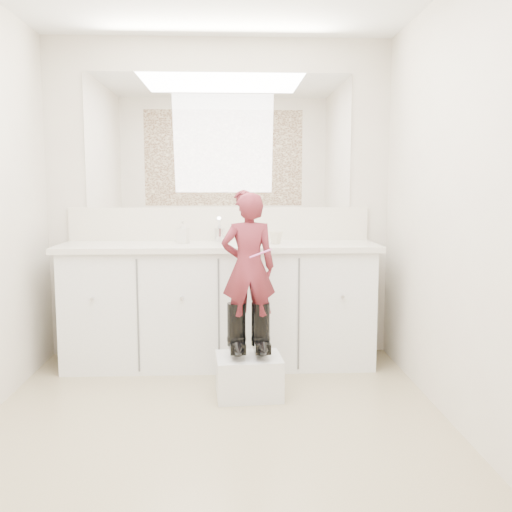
{
  "coord_description": "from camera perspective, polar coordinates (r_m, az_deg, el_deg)",
  "views": [
    {
      "loc": [
        0.09,
        -2.88,
        1.31
      ],
      "look_at": [
        0.25,
        0.77,
        0.85
      ],
      "focal_mm": 40.0,
      "sensor_mm": 36.0,
      "label": 1
    }
  ],
  "objects": [
    {
      "name": "floor",
      "position": [
        3.17,
        -4.04,
        -17.35
      ],
      "size": [
        3.0,
        3.0,
        0.0
      ],
      "primitive_type": "plane",
      "color": "#8E805C",
      "rests_on": "ground"
    },
    {
      "name": "wall_back",
      "position": [
        4.38,
        -3.67,
        5.66
      ],
      "size": [
        2.6,
        0.0,
        2.6
      ],
      "primitive_type": "plane",
      "rotation": [
        1.57,
        0.0,
        0.0
      ],
      "color": "beige",
      "rests_on": "floor"
    },
    {
      "name": "wall_front",
      "position": [
        1.39,
        -6.07,
        2.54
      ],
      "size": [
        2.6,
        0.0,
        2.6
      ],
      "primitive_type": "plane",
      "rotation": [
        -1.57,
        0.0,
        0.0
      ],
      "color": "beige",
      "rests_on": "floor"
    },
    {
      "name": "wall_right",
      "position": [
        3.13,
        20.37,
        4.66
      ],
      "size": [
        0.0,
        3.0,
        3.0
      ],
      "primitive_type": "plane",
      "rotation": [
        1.57,
        0.0,
        -1.57
      ],
      "color": "beige",
      "rests_on": "floor"
    },
    {
      "name": "vanity_cabinet",
      "position": [
        4.2,
        -3.66,
        -5.07
      ],
      "size": [
        2.2,
        0.55,
        0.85
      ],
      "primitive_type": "cube",
      "color": "silver",
      "rests_on": "floor"
    },
    {
      "name": "countertop",
      "position": [
        4.12,
        -3.72,
        0.96
      ],
      "size": [
        2.28,
        0.58,
        0.04
      ],
      "primitive_type": "cube",
      "color": "beige",
      "rests_on": "vanity_cabinet"
    },
    {
      "name": "backsplash",
      "position": [
        4.38,
        -3.66,
        3.23
      ],
      "size": [
        2.28,
        0.03,
        0.25
      ],
      "primitive_type": "cube",
      "color": "beige",
      "rests_on": "countertop"
    },
    {
      "name": "mirror",
      "position": [
        4.38,
        -3.72,
        11.41
      ],
      "size": [
        2.0,
        0.02,
        1.0
      ],
      "primitive_type": "cube",
      "color": "white",
      "rests_on": "wall_back"
    },
    {
      "name": "dot_panel",
      "position": [
        1.44,
        -6.29,
        20.79
      ],
      "size": [
        2.0,
        0.01,
        1.2
      ],
      "primitive_type": "cube",
      "color": "#472819",
      "rests_on": "wall_front"
    },
    {
      "name": "faucet",
      "position": [
        4.27,
        -3.68,
        2.13
      ],
      "size": [
        0.08,
        0.08,
        0.1
      ],
      "primitive_type": "cylinder",
      "color": "silver",
      "rests_on": "countertop"
    },
    {
      "name": "cup",
      "position": [
        4.1,
        2.01,
        1.87
      ],
      "size": [
        0.11,
        0.11,
        0.09
      ],
      "primitive_type": "imported",
      "rotation": [
        0.0,
        0.0,
        0.14
      ],
      "color": "beige",
      "rests_on": "countertop"
    },
    {
      "name": "soap_bottle",
      "position": [
        4.16,
        -7.33,
        2.4
      ],
      "size": [
        0.09,
        0.1,
        0.17
      ],
      "primitive_type": "imported",
      "rotation": [
        0.0,
        0.0,
        -0.31
      ],
      "color": "beige",
      "rests_on": "countertop"
    },
    {
      "name": "step_stool",
      "position": [
        3.63,
        -0.73,
        -11.91
      ],
      "size": [
        0.42,
        0.36,
        0.25
      ],
      "primitive_type": "cube",
      "rotation": [
        0.0,
        0.0,
        0.07
      ],
      "color": "silver",
      "rests_on": "floor"
    },
    {
      "name": "boot_left",
      "position": [
        3.56,
        -1.97,
        -7.35
      ],
      "size": [
        0.14,
        0.23,
        0.33
      ],
      "primitive_type": null,
      "rotation": [
        0.0,
        0.0,
        0.07
      ],
      "color": "black",
      "rests_on": "step_stool"
    },
    {
      "name": "boot_right",
      "position": [
        3.57,
        0.46,
        -7.33
      ],
      "size": [
        0.14,
        0.23,
        0.33
      ],
      "primitive_type": null,
      "rotation": [
        0.0,
        0.0,
        0.07
      ],
      "color": "black",
      "rests_on": "step_stool"
    },
    {
      "name": "toddler",
      "position": [
        3.49,
        -0.76,
        -1.12
      ],
      "size": [
        0.35,
        0.24,
        0.91
      ],
      "primitive_type": "imported",
      "rotation": [
        0.0,
        0.0,
        3.21
      ],
      "color": "#962E3A",
      "rests_on": "step_stool"
    },
    {
      "name": "toothbrush",
      "position": [
        3.4,
        0.46,
        0.26
      ],
      "size": [
        0.14,
        0.02,
        0.06
      ],
      "primitive_type": "cylinder",
      "rotation": [
        0.0,
        1.22,
        0.07
      ],
      "color": "#DD56AA",
      "rests_on": "toddler"
    }
  ]
}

